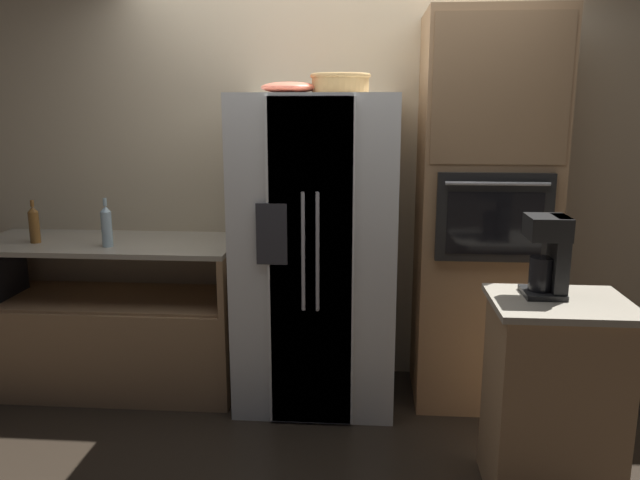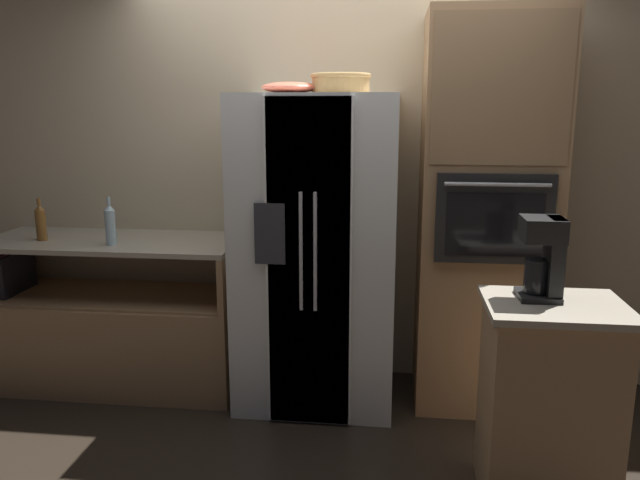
% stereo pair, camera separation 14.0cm
% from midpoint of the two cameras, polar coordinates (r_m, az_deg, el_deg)
% --- Properties ---
extents(ground_plane, '(20.00, 20.00, 0.00)m').
position_cam_midpoint_polar(ground_plane, '(3.93, -0.62, -14.40)').
color(ground_plane, black).
extents(wall_back, '(12.00, 0.06, 2.80)m').
position_cam_midpoint_polar(wall_back, '(4.00, -0.06, 7.07)').
color(wall_back, beige).
rests_on(wall_back, ground_plane).
extents(counter_left, '(1.60, 0.66, 0.94)m').
position_cam_midpoint_polar(counter_left, '(4.23, -19.40, -8.10)').
color(counter_left, '#A87F56').
rests_on(counter_left, ground_plane).
extents(refrigerator, '(0.92, 0.79, 1.83)m').
position_cam_midpoint_polar(refrigerator, '(3.68, -1.40, -1.09)').
color(refrigerator, white).
rests_on(refrigerator, ground_plane).
extents(wall_oven, '(0.75, 0.67, 2.27)m').
position_cam_midpoint_polar(wall_oven, '(3.74, 13.68, 2.29)').
color(wall_oven, '#A87F56').
rests_on(wall_oven, ground_plane).
extents(island_counter, '(0.60, 0.49, 0.93)m').
position_cam_midpoint_polar(island_counter, '(3.05, 19.25, -13.56)').
color(island_counter, '#A87F56').
rests_on(island_counter, ground_plane).
extents(wicker_basket, '(0.33, 0.33, 0.11)m').
position_cam_midpoint_polar(wicker_basket, '(3.55, 0.72, 14.20)').
color(wicker_basket, tan).
rests_on(wicker_basket, refrigerator).
extents(fruit_bowl, '(0.32, 0.32, 0.06)m').
position_cam_midpoint_polar(fruit_bowl, '(3.56, -3.97, 13.74)').
color(fruit_bowl, '#DB664C').
rests_on(fruit_bowl, refrigerator).
extents(bottle_tall, '(0.06, 0.06, 0.29)m').
position_cam_midpoint_polar(bottle_tall, '(3.89, -19.91, 1.23)').
color(bottle_tall, silver).
rests_on(bottle_tall, counter_left).
extents(bottle_short, '(0.06, 0.06, 0.26)m').
position_cam_midpoint_polar(bottle_short, '(4.16, -25.56, 1.30)').
color(bottle_short, brown).
rests_on(bottle_short, counter_left).
extents(coffee_maker, '(0.17, 0.19, 0.36)m').
position_cam_midpoint_polar(coffee_maker, '(2.89, 18.99, -1.09)').
color(coffee_maker, black).
rests_on(coffee_maker, island_counter).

